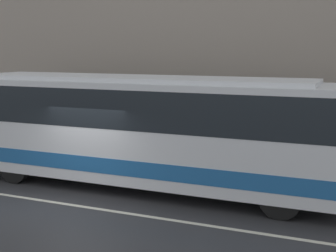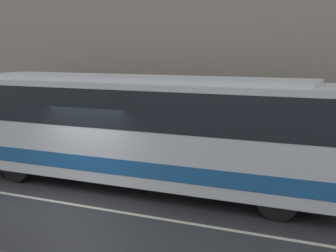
# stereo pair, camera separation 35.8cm
# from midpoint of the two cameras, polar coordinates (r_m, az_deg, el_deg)

# --- Properties ---
(ground_plane) EXTENTS (60.00, 60.00, 0.00)m
(ground_plane) POSITION_cam_midpoint_polar(r_m,az_deg,el_deg) (13.07, -12.77, -9.33)
(ground_plane) COLOR #2D2D30
(sidewalk) EXTENTS (60.00, 2.31, 0.18)m
(sidewalk) POSITION_cam_midpoint_polar(r_m,az_deg,el_deg) (17.32, -2.84, -4.16)
(sidewalk) COLOR #A09E99
(sidewalk) RESTS_ON ground_plane
(building_facade) EXTENTS (60.00, 0.35, 10.80)m
(building_facade) POSITION_cam_midpoint_polar(r_m,az_deg,el_deg) (18.05, -1.15, 12.77)
(building_facade) COLOR gray
(building_facade) RESTS_ON ground_plane
(lane_stripe) EXTENTS (54.00, 0.14, 0.01)m
(lane_stripe) POSITION_cam_midpoint_polar(r_m,az_deg,el_deg) (13.07, -12.77, -9.31)
(lane_stripe) COLOR beige
(lane_stripe) RESTS_ON ground_plane
(transit_bus) EXTENTS (12.20, 2.58, 3.34)m
(transit_bus) POSITION_cam_midpoint_polar(r_m,az_deg,el_deg) (14.01, -4.62, 0.08)
(transit_bus) COLOR silver
(transit_bus) RESTS_ON ground_plane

